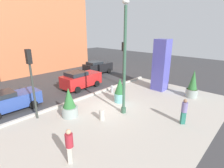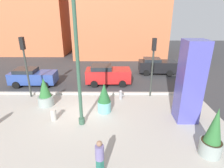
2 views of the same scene
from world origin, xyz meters
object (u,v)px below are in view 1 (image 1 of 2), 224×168
at_px(potted_plant_by_pillar, 69,104).
at_px(traffic_light_corner, 123,57).
at_px(lamp_post, 125,63).
at_px(art_pillar_blue, 161,65).
at_px(fire_hydrant, 112,89).
at_px(pedestrian_by_curb, 184,110).
at_px(car_curb_west, 81,79).
at_px(car_intersection, 9,101).
at_px(car_passing_lane, 98,67).
at_px(traffic_light_far_side, 31,74).
at_px(potted_plant_curbside, 120,91).
at_px(potted_plant_near_left, 193,86).
at_px(concrete_bollard, 102,115).
at_px(pedestrian_on_sidewalk, 69,144).

height_order(potted_plant_by_pillar, traffic_light_corner, traffic_light_corner).
relative_size(lamp_post, art_pillar_blue, 1.52).
bearing_deg(fire_hydrant, pedestrian_by_curb, -98.85).
relative_size(art_pillar_blue, fire_hydrant, 6.64).
xyz_separation_m(traffic_light_corner, car_curb_west, (-3.54, 2.70, -2.19)).
bearing_deg(pedestrian_by_curb, car_intersection, 123.84).
bearing_deg(car_passing_lane, traffic_light_far_side, -151.80).
height_order(traffic_light_corner, car_curb_west, traffic_light_corner).
bearing_deg(art_pillar_blue, potted_plant_curbside, 169.97).
height_order(lamp_post, car_passing_lane, lamp_post).
bearing_deg(potted_plant_near_left, traffic_light_corner, 103.43).
height_order(fire_hydrant, concrete_bollard, same).
bearing_deg(car_intersection, car_passing_lane, 16.07).
relative_size(potted_plant_near_left, pedestrian_on_sidewalk, 1.44).
bearing_deg(fire_hydrant, car_passing_lane, 57.25).
distance_m(art_pillar_blue, car_intersection, 13.41).
bearing_deg(concrete_bollard, traffic_light_far_side, 129.72).
height_order(traffic_light_far_side, car_curb_west, traffic_light_far_side).
height_order(car_intersection, pedestrian_by_curb, pedestrian_by_curb).
bearing_deg(fire_hydrant, lamp_post, -125.81).
relative_size(lamp_post, potted_plant_curbside, 3.71).
bearing_deg(concrete_bollard, potted_plant_near_left, -19.58).
bearing_deg(lamp_post, car_curb_west, 78.50).
relative_size(potted_plant_curbside, concrete_bollard, 2.73).
bearing_deg(pedestrian_by_curb, car_passing_lane, 68.95).
bearing_deg(potted_plant_curbside, art_pillar_blue, -10.03).
height_order(potted_plant_by_pillar, potted_plant_near_left, potted_plant_near_left).
height_order(art_pillar_blue, car_curb_west, art_pillar_blue).
relative_size(car_passing_lane, car_curb_west, 0.96).
xyz_separation_m(car_passing_lane, car_curb_west, (-5.28, -3.14, 0.03)).
relative_size(traffic_light_corner, traffic_light_far_side, 0.98).
bearing_deg(potted_plant_near_left, pedestrian_by_curb, -166.29).
relative_size(potted_plant_by_pillar, traffic_light_far_side, 0.44).
relative_size(traffic_light_corner, pedestrian_by_curb, 2.66).
height_order(potted_plant_by_pillar, pedestrian_on_sidewalk, potted_plant_by_pillar).
relative_size(fire_hydrant, traffic_light_far_side, 0.16).
distance_m(potted_plant_curbside, traffic_light_far_side, 6.80).
bearing_deg(potted_plant_curbside, concrete_bollard, -160.92).
height_order(potted_plant_by_pillar, fire_hydrant, potted_plant_by_pillar).
bearing_deg(potted_plant_near_left, concrete_bollard, 160.42).
xyz_separation_m(traffic_light_far_side, pedestrian_by_curb, (6.05, -7.66, -2.20)).
bearing_deg(traffic_light_corner, potted_plant_near_left, -76.57).
distance_m(art_pillar_blue, potted_plant_curbside, 5.43).
xyz_separation_m(potted_plant_curbside, traffic_light_far_side, (-6.00, 2.36, 2.17)).
height_order(lamp_post, traffic_light_corner, lamp_post).
xyz_separation_m(car_passing_lane, pedestrian_on_sidewalk, (-12.19, -11.29, 0.08)).
height_order(traffic_light_far_side, car_passing_lane, traffic_light_far_side).
bearing_deg(traffic_light_corner, traffic_light_far_side, -178.59).
xyz_separation_m(lamp_post, potted_plant_by_pillar, (-2.97, 2.43, -2.80)).
bearing_deg(car_passing_lane, art_pillar_blue, -91.27).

